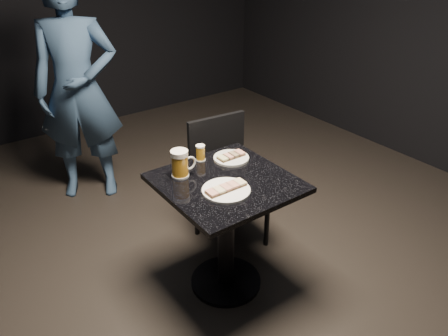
# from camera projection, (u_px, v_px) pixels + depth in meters

# --- Properties ---
(floor) EXTENTS (6.00, 6.00, 0.00)m
(floor) POSITION_uv_depth(u_px,v_px,m) (226.00, 282.00, 2.77)
(floor) COLOR black
(floor) RESTS_ON ground
(plate_large) EXTENTS (0.26, 0.26, 0.01)m
(plate_large) POSITION_uv_depth(u_px,v_px,m) (226.00, 190.00, 2.31)
(plate_large) COLOR white
(plate_large) RESTS_ON table
(plate_small) EXTENTS (0.22, 0.22, 0.01)m
(plate_small) POSITION_uv_depth(u_px,v_px,m) (231.00, 158.00, 2.64)
(plate_small) COLOR silver
(plate_small) RESTS_ON table
(patron) EXTENTS (0.77, 0.68, 1.78)m
(patron) POSITION_uv_depth(u_px,v_px,m) (77.00, 90.00, 3.34)
(patron) COLOR navy
(patron) RESTS_ON floor
(table) EXTENTS (0.70, 0.70, 0.75)m
(table) POSITION_uv_depth(u_px,v_px,m) (226.00, 216.00, 2.53)
(table) COLOR black
(table) RESTS_ON floor
(beer_mug) EXTENTS (0.14, 0.10, 0.16)m
(beer_mug) POSITION_uv_depth(u_px,v_px,m) (180.00, 163.00, 2.42)
(beer_mug) COLOR silver
(beer_mug) RESTS_ON table
(beer_tumbler) EXTENTS (0.06, 0.06, 0.10)m
(beer_tumbler) POSITION_uv_depth(u_px,v_px,m) (200.00, 153.00, 2.60)
(beer_tumbler) COLOR silver
(beer_tumbler) RESTS_ON table
(chair) EXTENTS (0.46, 0.46, 0.88)m
(chair) POSITION_uv_depth(u_px,v_px,m) (226.00, 174.00, 2.98)
(chair) COLOR black
(chair) RESTS_ON floor
(canapes_on_plate_large) EXTENTS (0.23, 0.07, 0.02)m
(canapes_on_plate_large) POSITION_uv_depth(u_px,v_px,m) (226.00, 188.00, 2.30)
(canapes_on_plate_large) COLOR #4C3521
(canapes_on_plate_large) RESTS_ON plate_large
(canapes_on_plate_small) EXTENTS (0.17, 0.07, 0.02)m
(canapes_on_plate_small) POSITION_uv_depth(u_px,v_px,m) (231.00, 156.00, 2.63)
(canapes_on_plate_small) COLOR #4C3521
(canapes_on_plate_small) RESTS_ON plate_small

